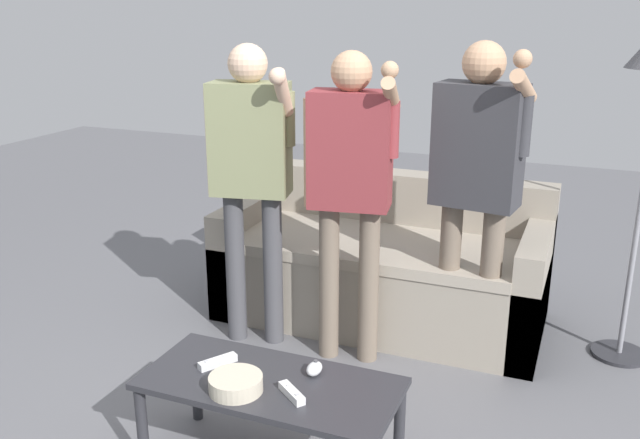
{
  "coord_description": "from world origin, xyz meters",
  "views": [
    {
      "loc": [
        1.09,
        -2.06,
        1.77
      ],
      "look_at": [
        0.03,
        0.52,
        0.88
      ],
      "focal_mm": 38.67,
      "sensor_mm": 36.0,
      "label": 1
    }
  ],
  "objects_px": {
    "coffee_table": "(270,393)",
    "player_right": "(477,170)",
    "player_center": "(350,173)",
    "game_remote_wand_near": "(292,393)",
    "couch": "(383,267)",
    "game_remote_nunchuk": "(314,369)",
    "snack_bowl": "(236,384)",
    "player_left": "(251,162)",
    "game_remote_wand_far": "(218,362)"
  },
  "relations": [
    {
      "from": "game_remote_wand_near",
      "to": "couch",
      "type": "bearing_deg",
      "value": 95.11
    },
    {
      "from": "coffee_table",
      "to": "snack_bowl",
      "type": "height_order",
      "value": "snack_bowl"
    },
    {
      "from": "player_center",
      "to": "player_right",
      "type": "relative_size",
      "value": 0.97
    },
    {
      "from": "coffee_table",
      "to": "player_right",
      "type": "distance_m",
      "value": 1.43
    },
    {
      "from": "couch",
      "to": "player_center",
      "type": "height_order",
      "value": "player_center"
    },
    {
      "from": "coffee_table",
      "to": "snack_bowl",
      "type": "distance_m",
      "value": 0.16
    },
    {
      "from": "coffee_table",
      "to": "player_center",
      "type": "relative_size",
      "value": 0.63
    },
    {
      "from": "coffee_table",
      "to": "player_right",
      "type": "height_order",
      "value": "player_right"
    },
    {
      "from": "player_left",
      "to": "player_center",
      "type": "bearing_deg",
      "value": 0.41
    },
    {
      "from": "player_left",
      "to": "player_right",
      "type": "height_order",
      "value": "player_right"
    },
    {
      "from": "snack_bowl",
      "to": "game_remote_nunchuk",
      "type": "height_order",
      "value": "snack_bowl"
    },
    {
      "from": "couch",
      "to": "player_center",
      "type": "distance_m",
      "value": 0.88
    },
    {
      "from": "coffee_table",
      "to": "game_remote_wand_far",
      "type": "relative_size",
      "value": 6.41
    },
    {
      "from": "player_center",
      "to": "player_right",
      "type": "distance_m",
      "value": 0.6
    },
    {
      "from": "coffee_table",
      "to": "player_center",
      "type": "bearing_deg",
      "value": 92.0
    },
    {
      "from": "player_right",
      "to": "game_remote_wand_far",
      "type": "relative_size",
      "value": 10.43
    },
    {
      "from": "coffee_table",
      "to": "snack_bowl",
      "type": "xyz_separation_m",
      "value": [
        -0.08,
        -0.11,
        0.08
      ]
    },
    {
      "from": "snack_bowl",
      "to": "player_right",
      "type": "bearing_deg",
      "value": 63.76
    },
    {
      "from": "snack_bowl",
      "to": "game_remote_wand_near",
      "type": "bearing_deg",
      "value": 11.29
    },
    {
      "from": "couch",
      "to": "snack_bowl",
      "type": "distance_m",
      "value": 1.64
    },
    {
      "from": "game_remote_wand_far",
      "to": "snack_bowl",
      "type": "bearing_deg",
      "value": -41.21
    },
    {
      "from": "player_center",
      "to": "snack_bowl",
      "type": "bearing_deg",
      "value": -92.7
    },
    {
      "from": "coffee_table",
      "to": "game_remote_wand_near",
      "type": "relative_size",
      "value": 7.15
    },
    {
      "from": "couch",
      "to": "snack_bowl",
      "type": "height_order",
      "value": "couch"
    },
    {
      "from": "game_remote_wand_near",
      "to": "game_remote_wand_far",
      "type": "bearing_deg",
      "value": 165.18
    },
    {
      "from": "player_right",
      "to": "coffee_table",
      "type": "bearing_deg",
      "value": -115.01
    },
    {
      "from": "player_left",
      "to": "player_right",
      "type": "xyz_separation_m",
      "value": [
        1.1,
        0.18,
        0.02
      ]
    },
    {
      "from": "game_remote_nunchuk",
      "to": "player_left",
      "type": "distance_m",
      "value": 1.25
    },
    {
      "from": "couch",
      "to": "snack_bowl",
      "type": "bearing_deg",
      "value": -92.26
    },
    {
      "from": "game_remote_wand_far",
      "to": "player_right",
      "type": "bearing_deg",
      "value": 55.22
    },
    {
      "from": "couch",
      "to": "game_remote_wand_near",
      "type": "bearing_deg",
      "value": -84.89
    },
    {
      "from": "couch",
      "to": "game_remote_nunchuk",
      "type": "xyz_separation_m",
      "value": [
        0.16,
        -1.42,
        0.13
      ]
    },
    {
      "from": "game_remote_nunchuk",
      "to": "couch",
      "type": "bearing_deg",
      "value": 96.35
    },
    {
      "from": "snack_bowl",
      "to": "player_right",
      "type": "relative_size",
      "value": 0.13
    },
    {
      "from": "player_left",
      "to": "player_center",
      "type": "xyz_separation_m",
      "value": [
        0.53,
        0.0,
        -0.01
      ]
    },
    {
      "from": "game_remote_wand_far",
      "to": "couch",
      "type": "bearing_deg",
      "value": 81.57
    },
    {
      "from": "coffee_table",
      "to": "game_remote_wand_near",
      "type": "height_order",
      "value": "game_remote_wand_near"
    },
    {
      "from": "coffee_table",
      "to": "game_remote_nunchuk",
      "type": "bearing_deg",
      "value": 38.2
    },
    {
      "from": "couch",
      "to": "snack_bowl",
      "type": "relative_size",
      "value": 9.05
    },
    {
      "from": "game_remote_nunchuk",
      "to": "game_remote_wand_near",
      "type": "relative_size",
      "value": 0.64
    },
    {
      "from": "player_center",
      "to": "game_remote_nunchuk",
      "type": "bearing_deg",
      "value": -78.75
    },
    {
      "from": "player_right",
      "to": "game_remote_wand_far",
      "type": "distance_m",
      "value": 1.49
    },
    {
      "from": "game_remote_wand_near",
      "to": "game_remote_wand_far",
      "type": "xyz_separation_m",
      "value": [
        -0.36,
        0.1,
        -0.0
      ]
    },
    {
      "from": "game_remote_wand_far",
      "to": "game_remote_wand_near",
      "type": "bearing_deg",
      "value": -14.82
    },
    {
      "from": "game_remote_nunchuk",
      "to": "game_remote_wand_far",
      "type": "relative_size",
      "value": 0.57
    },
    {
      "from": "snack_bowl",
      "to": "game_remote_wand_near",
      "type": "xyz_separation_m",
      "value": [
        0.21,
        0.04,
        -0.01
      ]
    },
    {
      "from": "coffee_table",
      "to": "game_remote_wand_far",
      "type": "bearing_deg",
      "value": 173.54
    },
    {
      "from": "player_right",
      "to": "game_remote_wand_far",
      "type": "xyz_separation_m",
      "value": [
        -0.78,
        -1.12,
        -0.6
      ]
    },
    {
      "from": "player_left",
      "to": "game_remote_wand_near",
      "type": "height_order",
      "value": "player_left"
    },
    {
      "from": "coffee_table",
      "to": "player_right",
      "type": "bearing_deg",
      "value": 64.99
    }
  ]
}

